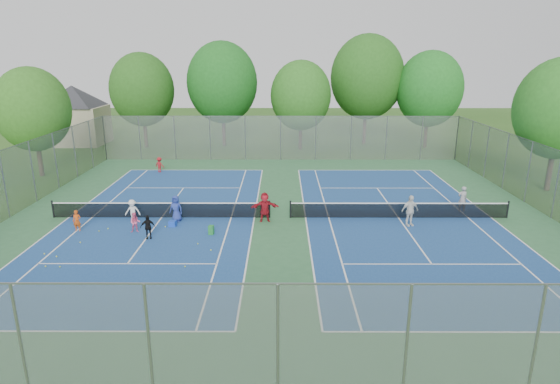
% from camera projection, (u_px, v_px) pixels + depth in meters
% --- Properties ---
extents(ground, '(120.00, 120.00, 0.00)m').
position_uv_depth(ground, '(280.00, 218.00, 27.61)').
color(ground, '#2B541A').
rests_on(ground, ground).
extents(court_pad, '(32.00, 32.00, 0.01)m').
position_uv_depth(court_pad, '(280.00, 218.00, 27.61)').
color(court_pad, '#2F643B').
rests_on(court_pad, ground).
extents(court_left, '(10.97, 23.77, 0.01)m').
position_uv_depth(court_left, '(162.00, 217.00, 27.63)').
color(court_left, navy).
rests_on(court_left, court_pad).
extents(court_right, '(10.97, 23.77, 0.01)m').
position_uv_depth(court_right, '(398.00, 218.00, 27.59)').
color(court_right, navy).
rests_on(court_right, court_pad).
extents(net_left, '(12.87, 0.10, 0.91)m').
position_uv_depth(net_left, '(161.00, 210.00, 27.51)').
color(net_left, black).
rests_on(net_left, ground).
extents(net_right, '(12.87, 0.10, 0.91)m').
position_uv_depth(net_right, '(399.00, 211.00, 27.47)').
color(net_right, black).
rests_on(net_right, ground).
extents(fence_north, '(32.00, 0.10, 4.00)m').
position_uv_depth(fence_north, '(281.00, 138.00, 42.41)').
color(fence_north, gray).
rests_on(fence_north, ground).
extents(fence_south, '(32.00, 0.10, 4.00)m').
position_uv_depth(fence_south, '(278.00, 356.00, 11.70)').
color(fence_south, gray).
rests_on(fence_south, ground).
extents(fence_west, '(0.10, 32.00, 4.00)m').
position_uv_depth(fence_west, '(4.00, 185.00, 27.10)').
color(fence_west, gray).
rests_on(fence_west, ground).
extents(fence_east, '(0.10, 32.00, 4.00)m').
position_uv_depth(fence_east, '(556.00, 185.00, 27.00)').
color(fence_east, gray).
rests_on(fence_east, ground).
extents(house, '(11.03, 11.03, 7.30)m').
position_uv_depth(house, '(73.00, 105.00, 49.53)').
color(house, '#B7A88C').
rests_on(house, ground).
extents(tree_nw, '(6.40, 6.40, 9.58)m').
position_uv_depth(tree_nw, '(142.00, 90.00, 47.11)').
color(tree_nw, '#443326').
rests_on(tree_nw, ground).
extents(tree_nl, '(7.20, 7.20, 10.69)m').
position_uv_depth(tree_nl, '(222.00, 83.00, 47.86)').
color(tree_nl, '#443326').
rests_on(tree_nl, ground).
extents(tree_nc, '(6.00, 6.00, 8.85)m').
position_uv_depth(tree_nc, '(301.00, 96.00, 46.24)').
color(tree_nc, '#443326').
rests_on(tree_nc, ground).
extents(tree_nr, '(7.60, 7.60, 11.42)m').
position_uv_depth(tree_nr, '(367.00, 77.00, 48.64)').
color(tree_nr, '#443326').
rests_on(tree_nr, ground).
extents(tree_ne, '(6.60, 6.60, 9.77)m').
position_uv_depth(tree_ne, '(430.00, 89.00, 47.00)').
color(tree_ne, '#443326').
rests_on(tree_ne, ground).
extents(tree_side_w, '(5.60, 5.60, 8.47)m').
position_uv_depth(tree_side_w, '(33.00, 109.00, 35.79)').
color(tree_side_w, '#443326').
rests_on(tree_side_w, ground).
extents(tree_side_e, '(6.00, 6.00, 9.20)m').
position_uv_depth(tree_side_e, '(560.00, 109.00, 31.70)').
color(tree_side_e, '#443326').
rests_on(tree_side_e, ground).
extents(ball_crate, '(0.42, 0.42, 0.33)m').
position_uv_depth(ball_crate, '(173.00, 224.00, 26.20)').
color(ball_crate, blue).
rests_on(ball_crate, ground).
extents(ball_hopper, '(0.31, 0.31, 0.51)m').
position_uv_depth(ball_hopper, '(211.00, 230.00, 24.97)').
color(ball_hopper, '#278F37').
rests_on(ball_hopper, ground).
extents(student_a, '(0.45, 0.31, 1.19)m').
position_uv_depth(student_a, '(77.00, 221.00, 25.37)').
color(student_a, '#D14D13').
rests_on(student_a, ground).
extents(student_b, '(0.62, 0.52, 1.12)m').
position_uv_depth(student_b, '(135.00, 222.00, 25.22)').
color(student_b, '#FB618F').
rests_on(student_b, ground).
extents(student_c, '(0.88, 0.51, 1.36)m').
position_uv_depth(student_c, '(133.00, 211.00, 26.69)').
color(student_c, silver).
rests_on(student_c, ground).
extents(student_d, '(0.80, 0.45, 1.29)m').
position_uv_depth(student_d, '(148.00, 227.00, 24.30)').
color(student_d, black).
rests_on(student_d, ground).
extents(student_e, '(0.85, 0.66, 1.55)m').
position_uv_depth(student_e, '(176.00, 208.00, 26.84)').
color(student_e, navy).
rests_on(student_e, ground).
extents(student_f, '(1.65, 0.69, 1.72)m').
position_uv_depth(student_f, '(265.00, 207.00, 26.80)').
color(student_f, '#A61723').
rests_on(student_f, ground).
extents(child_far_baseline, '(0.93, 0.74, 1.26)m').
position_uv_depth(child_far_baseline, '(160.00, 165.00, 38.19)').
color(child_far_baseline, maroon).
rests_on(child_far_baseline, ground).
extents(instructor, '(0.61, 0.43, 1.59)m').
position_uv_depth(instructor, '(462.00, 199.00, 28.58)').
color(instructor, gray).
rests_on(instructor, ground).
extents(teen_court_b, '(1.13, 0.74, 1.78)m').
position_uv_depth(teen_court_b, '(410.00, 211.00, 26.10)').
color(teen_court_b, silver).
rests_on(teen_court_b, ground).
extents(tennis_ball_0, '(0.07, 0.07, 0.07)m').
position_uv_depth(tennis_ball_0, '(165.00, 227.00, 26.07)').
color(tennis_ball_0, '#F4F539').
rests_on(tennis_ball_0, ground).
extents(tennis_ball_1, '(0.07, 0.07, 0.07)m').
position_uv_depth(tennis_ball_1, '(108.00, 229.00, 25.76)').
color(tennis_ball_1, '#C5E836').
rests_on(tennis_ball_1, ground).
extents(tennis_ball_2, '(0.07, 0.07, 0.07)m').
position_uv_depth(tennis_ball_2, '(99.00, 231.00, 25.41)').
color(tennis_ball_2, '#ACC42D').
rests_on(tennis_ball_2, ground).
extents(tennis_ball_3, '(0.07, 0.07, 0.07)m').
position_uv_depth(tennis_ball_3, '(60.00, 267.00, 21.11)').
color(tennis_ball_3, '#ABCC2F').
rests_on(tennis_ball_3, ground).
extents(tennis_ball_4, '(0.07, 0.07, 0.07)m').
position_uv_depth(tennis_ball_4, '(211.00, 250.00, 22.93)').
color(tennis_ball_4, '#CDF438').
rests_on(tennis_ball_4, ground).
extents(tennis_ball_5, '(0.07, 0.07, 0.07)m').
position_uv_depth(tennis_ball_5, '(44.00, 254.00, 22.48)').
color(tennis_ball_5, yellow).
rests_on(tennis_ball_5, ground).
extents(tennis_ball_6, '(0.07, 0.07, 0.07)m').
position_uv_depth(tennis_ball_6, '(185.00, 267.00, 21.13)').
color(tennis_ball_6, '#C3D531').
rests_on(tennis_ball_6, ground).
extents(tennis_ball_7, '(0.07, 0.07, 0.07)m').
position_uv_depth(tennis_ball_7, '(46.00, 267.00, 21.15)').
color(tennis_ball_7, '#C3D030').
rests_on(tennis_ball_7, ground).
extents(tennis_ball_8, '(0.07, 0.07, 0.07)m').
position_uv_depth(tennis_ball_8, '(198.00, 244.00, 23.70)').
color(tennis_ball_8, '#B2C52D').
rests_on(tennis_ball_8, ground).
extents(tennis_ball_9, '(0.07, 0.07, 0.07)m').
position_uv_depth(tennis_ball_9, '(147.00, 238.00, 24.49)').
color(tennis_ball_9, '#D4EE37').
rests_on(tennis_ball_9, ground).
extents(tennis_ball_10, '(0.07, 0.07, 0.07)m').
position_uv_depth(tennis_ball_10, '(57.00, 257.00, 22.19)').
color(tennis_ball_10, '#D7E435').
rests_on(tennis_ball_10, ground).
extents(tennis_ball_11, '(0.07, 0.07, 0.07)m').
position_uv_depth(tennis_ball_11, '(80.00, 243.00, 23.87)').
color(tennis_ball_11, yellow).
rests_on(tennis_ball_11, ground).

